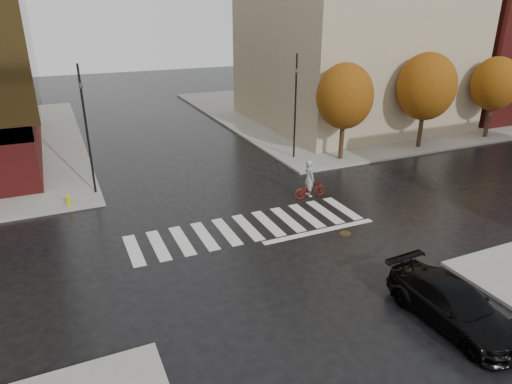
{
  "coord_description": "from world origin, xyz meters",
  "views": [
    {
      "loc": [
        -7.8,
        -17.87,
        10.08
      ],
      "look_at": [
        0.25,
        0.05,
        2.0
      ],
      "focal_mm": 32.0,
      "sensor_mm": 36.0,
      "label": 1
    }
  ],
  "objects_px": {
    "traffic_light_ne": "(295,101)",
    "fire_hydrant": "(68,199)",
    "sedan": "(453,304)",
    "traffic_light_nw": "(86,123)",
    "cyclist": "(310,185)"
  },
  "relations": [
    {
      "from": "sedan",
      "to": "traffic_light_nw",
      "type": "height_order",
      "value": "traffic_light_nw"
    },
    {
      "from": "traffic_light_nw",
      "to": "traffic_light_ne",
      "type": "height_order",
      "value": "traffic_light_nw"
    },
    {
      "from": "fire_hydrant",
      "to": "sedan",
      "type": "bearing_deg",
      "value": -53.81
    },
    {
      "from": "sedan",
      "to": "cyclist",
      "type": "bearing_deg",
      "value": 81.37
    },
    {
      "from": "traffic_light_nw",
      "to": "traffic_light_ne",
      "type": "distance_m",
      "value": 13.51
    },
    {
      "from": "sedan",
      "to": "traffic_light_ne",
      "type": "distance_m",
      "value": 18.63
    },
    {
      "from": "traffic_light_nw",
      "to": "cyclist",
      "type": "bearing_deg",
      "value": 84.56
    },
    {
      "from": "cyclist",
      "to": "traffic_light_ne",
      "type": "distance_m",
      "value": 7.74
    },
    {
      "from": "traffic_light_ne",
      "to": "cyclist",
      "type": "bearing_deg",
      "value": 51.9
    },
    {
      "from": "fire_hydrant",
      "to": "traffic_light_nw",
      "type": "bearing_deg",
      "value": 43.59
    },
    {
      "from": "sedan",
      "to": "traffic_light_ne",
      "type": "height_order",
      "value": "traffic_light_ne"
    },
    {
      "from": "cyclist",
      "to": "sedan",
      "type": "bearing_deg",
      "value": 173.36
    },
    {
      "from": "sedan",
      "to": "fire_hydrant",
      "type": "height_order",
      "value": "sedan"
    },
    {
      "from": "sedan",
      "to": "fire_hydrant",
      "type": "xyz_separation_m",
      "value": [
        -11.3,
        15.44,
        -0.22
      ]
    },
    {
      "from": "traffic_light_ne",
      "to": "fire_hydrant",
      "type": "distance_m",
      "value": 15.6
    }
  ]
}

